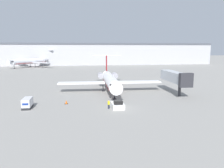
{
  "coord_description": "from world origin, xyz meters",
  "views": [
    {
      "loc": [
        -7.67,
        -41.81,
        11.94
      ],
      "look_at": [
        0.0,
        10.66,
        3.23
      ],
      "focal_mm": 35.0,
      "sensor_mm": 36.0,
      "label": 1
    }
  ],
  "objects_px": {
    "airplane_main": "(110,80)",
    "traffic_cone_left": "(66,102)",
    "worker_near_tug": "(109,104)",
    "luggage_cart": "(27,103)",
    "pushback_tug": "(117,105)",
    "jet_bridge": "(175,77)",
    "airplane_parked_far_left": "(31,61)"
  },
  "relations": [
    {
      "from": "worker_near_tug",
      "to": "airplane_parked_far_left",
      "type": "height_order",
      "value": "airplane_parked_far_left"
    },
    {
      "from": "pushback_tug",
      "to": "airplane_parked_far_left",
      "type": "distance_m",
      "value": 108.83
    },
    {
      "from": "worker_near_tug",
      "to": "traffic_cone_left",
      "type": "height_order",
      "value": "worker_near_tug"
    },
    {
      "from": "worker_near_tug",
      "to": "jet_bridge",
      "type": "distance_m",
      "value": 22.72
    },
    {
      "from": "pushback_tug",
      "to": "worker_near_tug",
      "type": "distance_m",
      "value": 1.92
    },
    {
      "from": "airplane_main",
      "to": "airplane_parked_far_left",
      "type": "relative_size",
      "value": 1.01
    },
    {
      "from": "pushback_tug",
      "to": "luggage_cart",
      "type": "xyz_separation_m",
      "value": [
        -17.97,
        2.53,
        0.4
      ]
    },
    {
      "from": "traffic_cone_left",
      "to": "airplane_parked_far_left",
      "type": "xyz_separation_m",
      "value": [
        -27.23,
        97.25,
        3.53
      ]
    },
    {
      "from": "airplane_main",
      "to": "traffic_cone_left",
      "type": "distance_m",
      "value": 16.95
    },
    {
      "from": "pushback_tug",
      "to": "airplane_parked_far_left",
      "type": "relative_size",
      "value": 0.15
    },
    {
      "from": "luggage_cart",
      "to": "traffic_cone_left",
      "type": "relative_size",
      "value": 4.32
    },
    {
      "from": "pushback_tug",
      "to": "jet_bridge",
      "type": "distance_m",
      "value": 21.02
    },
    {
      "from": "traffic_cone_left",
      "to": "airplane_main",
      "type": "bearing_deg",
      "value": 47.48
    },
    {
      "from": "airplane_parked_far_left",
      "to": "jet_bridge",
      "type": "xyz_separation_m",
      "value": [
        54.95,
        -90.68,
        0.52
      ]
    },
    {
      "from": "worker_near_tug",
      "to": "jet_bridge",
      "type": "bearing_deg",
      "value": 31.63
    },
    {
      "from": "luggage_cart",
      "to": "traffic_cone_left",
      "type": "bearing_deg",
      "value": 16.75
    },
    {
      "from": "airplane_main",
      "to": "traffic_cone_left",
      "type": "xyz_separation_m",
      "value": [
        -11.29,
        -12.31,
        -2.85
      ]
    },
    {
      "from": "airplane_main",
      "to": "luggage_cart",
      "type": "bearing_deg",
      "value": -142.23
    },
    {
      "from": "airplane_parked_far_left",
      "to": "worker_near_tug",
      "type": "bearing_deg",
      "value": -70.72
    },
    {
      "from": "worker_near_tug",
      "to": "traffic_cone_left",
      "type": "relative_size",
      "value": 2.18
    },
    {
      "from": "airplane_main",
      "to": "airplane_parked_far_left",
      "type": "height_order",
      "value": "airplane_parked_far_left"
    },
    {
      "from": "jet_bridge",
      "to": "worker_near_tug",
      "type": "bearing_deg",
      "value": -148.37
    },
    {
      "from": "worker_near_tug",
      "to": "traffic_cone_left",
      "type": "distance_m",
      "value": 10.08
    },
    {
      "from": "airplane_main",
      "to": "jet_bridge",
      "type": "distance_m",
      "value": 17.45
    },
    {
      "from": "traffic_cone_left",
      "to": "jet_bridge",
      "type": "relative_size",
      "value": 0.06
    },
    {
      "from": "traffic_cone_left",
      "to": "worker_near_tug",
      "type": "bearing_deg",
      "value": -31.21
    },
    {
      "from": "traffic_cone_left",
      "to": "pushback_tug",
      "type": "bearing_deg",
      "value": -24.65
    },
    {
      "from": "airplane_main",
      "to": "jet_bridge",
      "type": "bearing_deg",
      "value": -19.29
    },
    {
      "from": "airplane_main",
      "to": "jet_bridge",
      "type": "height_order",
      "value": "airplane_main"
    },
    {
      "from": "worker_near_tug",
      "to": "airplane_parked_far_left",
      "type": "xyz_separation_m",
      "value": [
        -35.83,
        102.46,
        2.97
      ]
    },
    {
      "from": "airplane_main",
      "to": "luggage_cart",
      "type": "distance_m",
      "value": 23.9
    },
    {
      "from": "airplane_main",
      "to": "worker_near_tug",
      "type": "bearing_deg",
      "value": -98.71
    }
  ]
}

